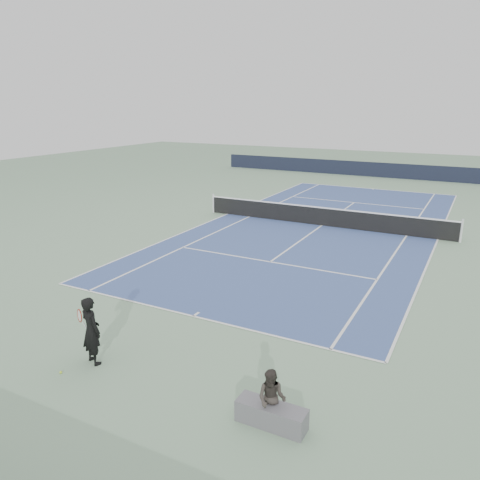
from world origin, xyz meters
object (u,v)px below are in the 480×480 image
at_px(tennis_net, 322,216).
at_px(tennis_ball, 61,372).
at_px(spectator_bench, 272,406).
at_px(tennis_player, 91,330).

distance_m(tennis_net, tennis_ball, 15.85).
bearing_deg(tennis_ball, spectator_bench, 6.93).
bearing_deg(tennis_player, spectator_bench, -1.41).
xyz_separation_m(tennis_ball, spectator_bench, (5.02, 0.61, 0.38)).
height_order(tennis_net, tennis_ball, tennis_net).
relative_size(tennis_net, tennis_player, 7.67).
xyz_separation_m(tennis_net, tennis_player, (-0.74, -15.08, 0.34)).
bearing_deg(spectator_bench, tennis_net, 104.59).
bearing_deg(tennis_net, tennis_ball, -93.86).
height_order(tennis_net, tennis_player, tennis_player).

